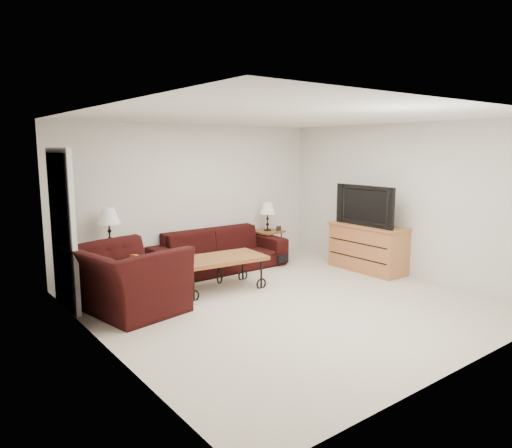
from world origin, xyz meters
The scene contains 20 objects.
ground centered at (0.00, 0.00, 0.00)m, with size 5.00×5.00×0.00m, color beige.
wall_back centered at (0.00, 2.50, 1.25)m, with size 5.00×0.02×2.50m, color silver.
wall_front centered at (0.00, -2.50, 1.25)m, with size 5.00×0.02×2.50m, color silver.
wall_left centered at (-2.50, 0.00, 1.25)m, with size 0.02×5.00×2.50m, color silver.
wall_right centered at (2.50, 0.00, 1.25)m, with size 0.02×5.00×2.50m, color silver.
ceiling centered at (0.00, 0.00, 2.50)m, with size 5.00×5.00×0.00m, color white.
doorway centered at (-2.47, 1.65, 1.02)m, with size 0.08×0.94×2.04m, color black.
sofa centered at (0.21, 2.02, 0.35)m, with size 2.37×0.93×0.69m, color black.
side_table_left centered at (-1.64, 2.20, 0.30)m, with size 0.56×0.56×0.61m, color brown.
side_table_right centered at (1.42, 2.20, 0.27)m, with size 0.49×0.49×0.54m, color brown.
lamp_left centered at (-1.64, 2.20, 0.91)m, with size 0.34×0.34×0.61m, color black, non-canonical shape.
lamp_right centered at (1.42, 2.20, 0.81)m, with size 0.31×0.31×0.54m, color black, non-canonical shape.
photo_frame_left centered at (-1.79, 2.05, 0.66)m, with size 0.12×0.02×0.10m, color black.
photo_frame_right centered at (1.57, 2.05, 0.58)m, with size 0.11×0.01×0.09m, color black.
coffee_table centered at (-0.41, 1.05, 0.25)m, with size 1.33×0.72×0.50m, color brown.
armchair centered at (-1.88, 0.97, 0.43)m, with size 1.33×1.16×0.86m, color black.
throw_pillow centered at (-1.73, 0.92, 0.52)m, with size 0.39×0.10×0.39m, color #D0421A.
tv_stand centered at (2.23, 0.44, 0.40)m, with size 0.55×1.33×0.80m, color #B77F44.
television centered at (2.21, 0.44, 1.14)m, with size 1.19×0.16×0.68m, color black.
backpack centered at (1.20, 1.59, 0.19)m, with size 0.29×0.22×0.38m, color black.
Camera 1 is at (-4.09, -4.67, 2.10)m, focal length 32.89 mm.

